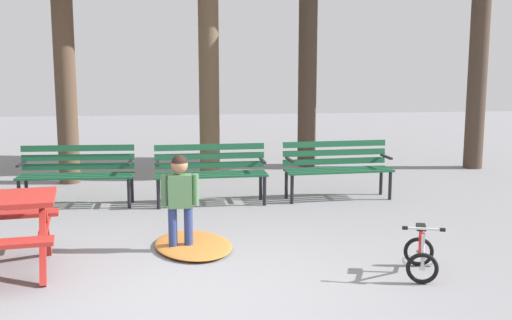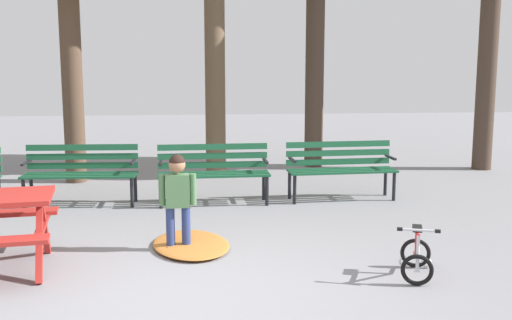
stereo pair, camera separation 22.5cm
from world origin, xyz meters
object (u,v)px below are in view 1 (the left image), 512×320
at_px(park_bench_left, 77,170).
at_px(park_bench_right, 211,169).
at_px(kids_bicycle, 421,254).
at_px(child_standing, 180,195).
at_px(park_bench_far_right, 337,165).

xyz_separation_m(park_bench_left, park_bench_right, (1.89, -0.12, 0.00)).
distance_m(park_bench_left, kids_bicycle, 5.08).
bearing_deg(child_standing, park_bench_far_right, 45.06).
distance_m(park_bench_left, park_bench_right, 1.90).
bearing_deg(park_bench_far_right, child_standing, -134.94).
bearing_deg(kids_bicycle, park_bench_left, 137.88).
bearing_deg(kids_bicycle, park_bench_right, 119.65).
height_order(park_bench_right, kids_bicycle, park_bench_right).
bearing_deg(park_bench_left, park_bench_right, -3.62).
bearing_deg(park_bench_far_right, park_bench_left, 179.83).
height_order(park_bench_right, park_bench_far_right, same).
bearing_deg(kids_bicycle, park_bench_far_right, 89.50).
xyz_separation_m(park_bench_left, kids_bicycle, (3.76, -3.40, -0.31)).
xyz_separation_m(park_bench_far_right, kids_bicycle, (-0.03, -3.39, -0.31)).
bearing_deg(park_bench_right, park_bench_left, 176.38).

